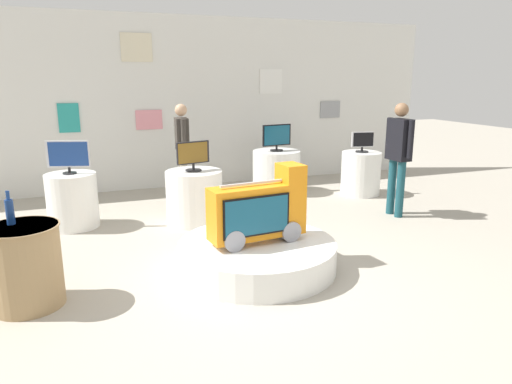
{
  "coord_description": "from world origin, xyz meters",
  "views": [
    {
      "loc": [
        -1.55,
        -4.1,
        2.04
      ],
      "look_at": [
        0.23,
        0.74,
        0.77
      ],
      "focal_mm": 32.6,
      "sensor_mm": 36.0,
      "label": 1
    }
  ],
  "objects_px": {
    "tv_on_right_rear": "(363,142)",
    "display_pedestal_far_right": "(194,197)",
    "display_pedestal_left_rear": "(276,172)",
    "bottle_on_side_table": "(10,211)",
    "main_display_pedestal": "(257,255)",
    "shopper_browsing_rear": "(182,145)",
    "novelty_firetruck_tv": "(259,212)",
    "tv_on_far_right": "(193,155)",
    "tv_on_center_rear": "(68,155)",
    "side_table_round": "(25,265)",
    "display_pedestal_center_rear": "(72,201)",
    "display_pedestal_right_rear": "(361,173)",
    "tv_on_left_rear": "(277,137)",
    "shopper_browsing_near_truck": "(399,151)"
  },
  "relations": [
    {
      "from": "main_display_pedestal",
      "to": "display_pedestal_left_rear",
      "type": "xyz_separation_m",
      "value": [
        1.55,
        3.18,
        0.23
      ]
    },
    {
      "from": "tv_on_far_right",
      "to": "display_pedestal_center_rear",
      "type": "bearing_deg",
      "value": 166.37
    },
    {
      "from": "display_pedestal_center_rear",
      "to": "shopper_browsing_near_truck",
      "type": "distance_m",
      "value": 4.74
    },
    {
      "from": "display_pedestal_center_rear",
      "to": "side_table_round",
      "type": "bearing_deg",
      "value": -98.81
    },
    {
      "from": "novelty_firetruck_tv",
      "to": "bottle_on_side_table",
      "type": "distance_m",
      "value": 2.38
    },
    {
      "from": "novelty_firetruck_tv",
      "to": "display_pedestal_right_rear",
      "type": "bearing_deg",
      "value": 41.15
    },
    {
      "from": "novelty_firetruck_tv",
      "to": "display_pedestal_center_rear",
      "type": "distance_m",
      "value": 2.99
    },
    {
      "from": "tv_on_left_rear",
      "to": "display_pedestal_far_right",
      "type": "bearing_deg",
      "value": -144.34
    },
    {
      "from": "tv_on_far_right",
      "to": "shopper_browsing_near_truck",
      "type": "relative_size",
      "value": 0.29
    },
    {
      "from": "novelty_firetruck_tv",
      "to": "shopper_browsing_near_truck",
      "type": "relative_size",
      "value": 0.64
    },
    {
      "from": "display_pedestal_right_rear",
      "to": "display_pedestal_left_rear",
      "type": "bearing_deg",
      "value": 154.11
    },
    {
      "from": "shopper_browsing_near_truck",
      "to": "tv_on_center_rear",
      "type": "bearing_deg",
      "value": 166.87
    },
    {
      "from": "tv_on_center_rear",
      "to": "tv_on_far_right",
      "type": "height_order",
      "value": "tv_on_center_rear"
    },
    {
      "from": "tv_on_left_rear",
      "to": "display_pedestal_center_rear",
      "type": "xyz_separation_m",
      "value": [
        -3.45,
        -0.91,
        -0.64
      ]
    },
    {
      "from": "display_pedestal_center_rear",
      "to": "side_table_round",
      "type": "xyz_separation_m",
      "value": [
        -0.36,
        -2.34,
        0.01
      ]
    },
    {
      "from": "shopper_browsing_near_truck",
      "to": "tv_on_right_rear",
      "type": "bearing_deg",
      "value": 80.0
    },
    {
      "from": "side_table_round",
      "to": "display_pedestal_right_rear",
      "type": "bearing_deg",
      "value": 26.6
    },
    {
      "from": "shopper_browsing_rear",
      "to": "novelty_firetruck_tv",
      "type": "bearing_deg",
      "value": -87.01
    },
    {
      "from": "novelty_firetruck_tv",
      "to": "tv_on_far_right",
      "type": "height_order",
      "value": "tv_on_far_right"
    },
    {
      "from": "tv_on_left_rear",
      "to": "display_pedestal_center_rear",
      "type": "relative_size",
      "value": 0.73
    },
    {
      "from": "tv_on_left_rear",
      "to": "bottle_on_side_table",
      "type": "xyz_separation_m",
      "value": [
        -3.89,
        -3.16,
        -0.13
      ]
    },
    {
      "from": "side_table_round",
      "to": "shopper_browsing_rear",
      "type": "bearing_deg",
      "value": 57.25
    },
    {
      "from": "novelty_firetruck_tv",
      "to": "display_pedestal_center_rear",
      "type": "xyz_separation_m",
      "value": [
        -1.92,
        2.27,
        -0.26
      ]
    },
    {
      "from": "display_pedestal_right_rear",
      "to": "tv_on_right_rear",
      "type": "height_order",
      "value": "tv_on_right_rear"
    },
    {
      "from": "tv_on_right_rear",
      "to": "display_pedestal_far_right",
      "type": "height_order",
      "value": "tv_on_right_rear"
    },
    {
      "from": "novelty_firetruck_tv",
      "to": "tv_on_left_rear",
      "type": "bearing_deg",
      "value": 64.31
    },
    {
      "from": "display_pedestal_left_rear",
      "to": "tv_on_right_rear",
      "type": "relative_size",
      "value": 2.17
    },
    {
      "from": "tv_on_center_rear",
      "to": "novelty_firetruck_tv",
      "type": "bearing_deg",
      "value": -49.7
    },
    {
      "from": "tv_on_right_rear",
      "to": "display_pedestal_left_rear",
      "type": "bearing_deg",
      "value": 153.99
    },
    {
      "from": "main_display_pedestal",
      "to": "shopper_browsing_rear",
      "type": "bearing_deg",
      "value": 92.62
    },
    {
      "from": "display_pedestal_far_right",
      "to": "shopper_browsing_rear",
      "type": "distance_m",
      "value": 1.47
    },
    {
      "from": "main_display_pedestal",
      "to": "display_pedestal_right_rear",
      "type": "relative_size",
      "value": 2.26
    },
    {
      "from": "novelty_firetruck_tv",
      "to": "shopper_browsing_rear",
      "type": "distance_m",
      "value": 3.24
    },
    {
      "from": "display_pedestal_left_rear",
      "to": "shopper_browsing_rear",
      "type": "height_order",
      "value": "shopper_browsing_rear"
    },
    {
      "from": "main_display_pedestal",
      "to": "display_pedestal_far_right",
      "type": "bearing_deg",
      "value": 98.02
    },
    {
      "from": "tv_on_far_right",
      "to": "display_pedestal_far_right",
      "type": "bearing_deg",
      "value": 75.84
    },
    {
      "from": "side_table_round",
      "to": "shopper_browsing_near_truck",
      "type": "xyz_separation_m",
      "value": [
        4.94,
        1.27,
        0.6
      ]
    },
    {
      "from": "display_pedestal_far_right",
      "to": "bottle_on_side_table",
      "type": "xyz_separation_m",
      "value": [
        -2.08,
        -1.86,
        0.51
      ]
    },
    {
      "from": "main_display_pedestal",
      "to": "shopper_browsing_rear",
      "type": "height_order",
      "value": "shopper_browsing_rear"
    },
    {
      "from": "display_pedestal_left_rear",
      "to": "display_pedestal_right_rear",
      "type": "bearing_deg",
      "value": -25.89
    },
    {
      "from": "main_display_pedestal",
      "to": "bottle_on_side_table",
      "type": "height_order",
      "value": "bottle_on_side_table"
    },
    {
      "from": "display_pedestal_center_rear",
      "to": "display_pedestal_far_right",
      "type": "bearing_deg",
      "value": -13.49
    },
    {
      "from": "display_pedestal_center_rear",
      "to": "side_table_round",
      "type": "height_order",
      "value": "side_table_round"
    },
    {
      "from": "main_display_pedestal",
      "to": "display_pedestal_center_rear",
      "type": "xyz_separation_m",
      "value": [
        -1.9,
        2.27,
        0.23
      ]
    },
    {
      "from": "display_pedestal_far_right",
      "to": "shopper_browsing_near_truck",
      "type": "distance_m",
      "value": 3.08
    },
    {
      "from": "side_table_round",
      "to": "display_pedestal_far_right",
      "type": "bearing_deg",
      "value": 44.19
    },
    {
      "from": "display_pedestal_right_rear",
      "to": "tv_on_left_rear",
      "type": "bearing_deg",
      "value": 154.26
    },
    {
      "from": "main_display_pedestal",
      "to": "shopper_browsing_rear",
      "type": "distance_m",
      "value": 3.32
    },
    {
      "from": "display_pedestal_left_rear",
      "to": "bottle_on_side_table",
      "type": "relative_size",
      "value": 2.78
    },
    {
      "from": "tv_on_center_rear",
      "to": "side_table_round",
      "type": "height_order",
      "value": "tv_on_center_rear"
    }
  ]
}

